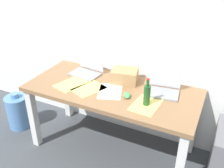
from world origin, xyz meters
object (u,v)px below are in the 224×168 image
laptop_right (163,88)px  beer_bottle (147,95)px  laptop_left (87,70)px  desk (112,98)px  computer_mouse (127,95)px  cardboard_box (124,76)px  water_cooler_jug (18,112)px

laptop_right → beer_bottle: size_ratio=1.29×
laptop_left → beer_bottle: 0.82m
desk → computer_mouse: 0.23m
laptop_left → computer_mouse: (0.56, -0.25, -0.03)m
computer_mouse → cardboard_box: 0.29m
desk → laptop_left: (-0.38, 0.17, 0.15)m
laptop_left → cardboard_box: laptop_left is taller
desk → computer_mouse: computer_mouse is taller
desk → water_cooler_jug: (-1.16, -0.14, -0.42)m
laptop_right → water_cooler_jug: bearing=-169.9°
water_cooler_jug → laptop_left: bearing=22.2°
computer_mouse → water_cooler_jug: bearing=156.8°
desk → cardboard_box: cardboard_box is taller
laptop_right → cardboard_box: (-0.40, 0.04, 0.02)m
desk → laptop_left: bearing=155.3°
desk → cardboard_box: bearing=74.4°
laptop_left → cardboard_box: bearing=0.7°
laptop_left → computer_mouse: laptop_left is taller
beer_bottle → cardboard_box: (-0.33, 0.30, -0.03)m
laptop_right → cardboard_box: bearing=174.6°
computer_mouse → water_cooler_jug: 1.45m
desk → computer_mouse: size_ratio=16.38×
water_cooler_jug → cardboard_box: bearing=15.0°
laptop_left → beer_bottle: beer_bottle is taller
cardboard_box → beer_bottle: bearing=-42.1°
laptop_right → computer_mouse: size_ratio=3.16×
beer_bottle → water_cooler_jug: beer_bottle is taller
laptop_right → cardboard_box: laptop_right is taller
desk → laptop_left: size_ratio=4.99×
laptop_left → beer_bottle: (0.76, -0.29, 0.05)m
laptop_right → cardboard_box: 0.40m
laptop_left → water_cooler_jug: 1.02m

